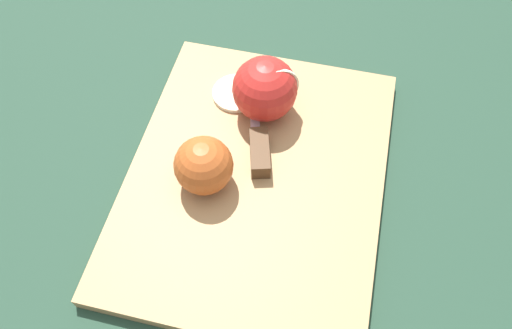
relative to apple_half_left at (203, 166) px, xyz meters
The scene contains 6 objects.
ground_plane 0.08m from the apple_half_left, 69.55° to the right, with size 4.00×4.00×0.00m, color #1E3828.
cutting_board 0.07m from the apple_half_left, 69.55° to the right, with size 0.38×0.30×0.02m.
apple_half_left is the anchor object (origin of this frame).
apple_half_right 0.12m from the apple_half_left, 22.23° to the right, with size 0.08×0.08×0.08m.
knife 0.07m from the apple_half_left, 43.25° to the right, with size 0.16×0.05×0.02m.
apple_slice 0.14m from the apple_half_left, ahead, with size 0.06×0.06×0.01m.
Camera 1 is at (-0.29, -0.06, 0.50)m, focal length 35.00 mm.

